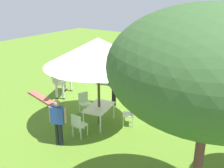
{
  "coord_description": "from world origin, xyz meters",
  "views": [
    {
      "loc": [
        10.25,
        6.61,
        5.01
      ],
      "look_at": [
        0.98,
        0.34,
        1.0
      ],
      "focal_mm": 42.34,
      "sensor_mm": 36.0,
      "label": 1
    }
  ],
  "objects_px": {
    "patio_dining_table": "(99,109)",
    "standing_watcher": "(110,68)",
    "zebra_nearest_camera": "(63,76)",
    "zebra_toward_hut": "(114,58)",
    "acacia_tree_right_background": "(211,67)",
    "shade_umbrella": "(98,52)",
    "patio_chair_east_end": "(78,124)",
    "guest_beside_umbrella": "(114,84)",
    "patio_chair_near_lawn": "(130,113)",
    "guest_behind_table": "(58,118)",
    "zebra_by_umbrella": "(165,95)",
    "patio_chair_near_hut": "(84,101)",
    "striped_lounge_chair": "(142,87)"
  },
  "relations": [
    {
      "from": "shade_umbrella",
      "to": "guest_beside_umbrella",
      "type": "bearing_deg",
      "value": -164.0
    },
    {
      "from": "shade_umbrella",
      "to": "zebra_toward_hut",
      "type": "height_order",
      "value": "shade_umbrella"
    },
    {
      "from": "zebra_by_umbrella",
      "to": "acacia_tree_right_background",
      "type": "height_order",
      "value": "acacia_tree_right_background"
    },
    {
      "from": "patio_dining_table",
      "to": "striped_lounge_chair",
      "type": "distance_m",
      "value": 4.05
    },
    {
      "from": "guest_beside_umbrella",
      "to": "standing_watcher",
      "type": "bearing_deg",
      "value": 152.68
    },
    {
      "from": "standing_watcher",
      "to": "guest_beside_umbrella",
      "type": "bearing_deg",
      "value": 105.94
    },
    {
      "from": "patio_chair_east_end",
      "to": "zebra_toward_hut",
      "type": "xyz_separation_m",
      "value": [
        -7.18,
        -3.28,
        0.42
      ]
    },
    {
      "from": "patio_chair_near_hut",
      "to": "patio_chair_east_end",
      "type": "xyz_separation_m",
      "value": [
        1.68,
        1.11,
        0.0
      ]
    },
    {
      "from": "zebra_toward_hut",
      "to": "acacia_tree_right_background",
      "type": "relative_size",
      "value": 0.45
    },
    {
      "from": "guest_beside_umbrella",
      "to": "zebra_nearest_camera",
      "type": "bearing_deg",
      "value": -146.97
    },
    {
      "from": "patio_dining_table",
      "to": "zebra_nearest_camera",
      "type": "relative_size",
      "value": 0.74
    },
    {
      "from": "guest_behind_table",
      "to": "standing_watcher",
      "type": "height_order",
      "value": "standing_watcher"
    },
    {
      "from": "striped_lounge_chair",
      "to": "zebra_nearest_camera",
      "type": "bearing_deg",
      "value": 79.97
    },
    {
      "from": "zebra_by_umbrella",
      "to": "standing_watcher",
      "type": "bearing_deg",
      "value": 78.93
    },
    {
      "from": "patio_dining_table",
      "to": "patio_chair_east_end",
      "type": "xyz_separation_m",
      "value": [
        1.22,
        -0.02,
        -0.13
      ]
    },
    {
      "from": "guest_behind_table",
      "to": "zebra_by_umbrella",
      "type": "bearing_deg",
      "value": 41.51
    },
    {
      "from": "patio_chair_near_lawn",
      "to": "striped_lounge_chair",
      "type": "bearing_deg",
      "value": -8.25
    },
    {
      "from": "patio_chair_east_end",
      "to": "striped_lounge_chair",
      "type": "xyz_separation_m",
      "value": [
        -5.24,
        -0.23,
        -0.27
      ]
    },
    {
      "from": "shade_umbrella",
      "to": "standing_watcher",
      "type": "height_order",
      "value": "shade_umbrella"
    },
    {
      "from": "patio_chair_near_hut",
      "to": "standing_watcher",
      "type": "distance_m",
      "value": 3.6
    },
    {
      "from": "standing_watcher",
      "to": "zebra_by_umbrella",
      "type": "distance_m",
      "value": 4.35
    },
    {
      "from": "zebra_nearest_camera",
      "to": "zebra_by_umbrella",
      "type": "relative_size",
      "value": 0.97
    },
    {
      "from": "patio_chair_east_end",
      "to": "zebra_nearest_camera",
      "type": "xyz_separation_m",
      "value": [
        -2.64,
        -3.26,
        0.5
      ]
    },
    {
      "from": "zebra_nearest_camera",
      "to": "zebra_by_umbrella",
      "type": "height_order",
      "value": "zebra_nearest_camera"
    },
    {
      "from": "patio_chair_near_hut",
      "to": "guest_beside_umbrella",
      "type": "xyz_separation_m",
      "value": [
        -1.36,
        0.61,
        0.48
      ]
    },
    {
      "from": "patio_dining_table",
      "to": "standing_watcher",
      "type": "xyz_separation_m",
      "value": [
        -3.88,
        -2.12,
        0.38
      ]
    },
    {
      "from": "shade_umbrella",
      "to": "guest_behind_table",
      "type": "relative_size",
      "value": 2.4
    },
    {
      "from": "guest_behind_table",
      "to": "patio_dining_table",
      "type": "bearing_deg",
      "value": 62.06
    },
    {
      "from": "patio_chair_east_end",
      "to": "acacia_tree_right_background",
      "type": "height_order",
      "value": "acacia_tree_right_background"
    },
    {
      "from": "patio_dining_table",
      "to": "guest_beside_umbrella",
      "type": "distance_m",
      "value": 1.93
    },
    {
      "from": "patio_dining_table",
      "to": "zebra_nearest_camera",
      "type": "distance_m",
      "value": 3.6
    },
    {
      "from": "patio_chair_east_end",
      "to": "zebra_by_umbrella",
      "type": "bearing_deg",
      "value": 61.42
    },
    {
      "from": "shade_umbrella",
      "to": "patio_chair_east_end",
      "type": "distance_m",
      "value": 2.68
    },
    {
      "from": "guest_beside_umbrella",
      "to": "acacia_tree_right_background",
      "type": "height_order",
      "value": "acacia_tree_right_background"
    },
    {
      "from": "standing_watcher",
      "to": "zebra_toward_hut",
      "type": "bearing_deg",
      "value": -82.32
    },
    {
      "from": "zebra_by_umbrella",
      "to": "acacia_tree_right_background",
      "type": "relative_size",
      "value": 0.43
    },
    {
      "from": "zebra_by_umbrella",
      "to": "zebra_toward_hut",
      "type": "height_order",
      "value": "zebra_toward_hut"
    },
    {
      "from": "standing_watcher",
      "to": "patio_dining_table",
      "type": "bearing_deg",
      "value": 96.79
    },
    {
      "from": "patio_chair_near_hut",
      "to": "zebra_by_umbrella",
      "type": "bearing_deg",
      "value": 140.38
    },
    {
      "from": "zebra_nearest_camera",
      "to": "zebra_by_umbrella",
      "type": "xyz_separation_m",
      "value": [
        -0.63,
        5.11,
        -0.07
      ]
    },
    {
      "from": "zebra_by_umbrella",
      "to": "guest_beside_umbrella",
      "type": "bearing_deg",
      "value": 109.4
    },
    {
      "from": "patio_dining_table",
      "to": "zebra_by_umbrella",
      "type": "distance_m",
      "value": 2.76
    },
    {
      "from": "shade_umbrella",
      "to": "patio_dining_table",
      "type": "distance_m",
      "value": 2.26
    },
    {
      "from": "patio_chair_east_end",
      "to": "patio_chair_near_lawn",
      "type": "height_order",
      "value": "same"
    },
    {
      "from": "zebra_toward_hut",
      "to": "acacia_tree_right_background",
      "type": "height_order",
      "value": "acacia_tree_right_background"
    },
    {
      "from": "striped_lounge_chair",
      "to": "guest_beside_umbrella",
      "type": "bearing_deg",
      "value": 122.33
    },
    {
      "from": "patio_chair_near_lawn",
      "to": "striped_lounge_chair",
      "type": "distance_m",
      "value": 3.68
    },
    {
      "from": "striped_lounge_chair",
      "to": "patio_dining_table",
      "type": "bearing_deg",
      "value": 132.93
    },
    {
      "from": "patio_chair_near_lawn",
      "to": "zebra_toward_hut",
      "type": "xyz_separation_m",
      "value": [
        -5.36,
        -4.36,
        0.42
      ]
    },
    {
      "from": "patio_chair_near_lawn",
      "to": "striped_lounge_chair",
      "type": "xyz_separation_m",
      "value": [
        -3.43,
        -1.31,
        -0.27
      ]
    }
  ]
}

